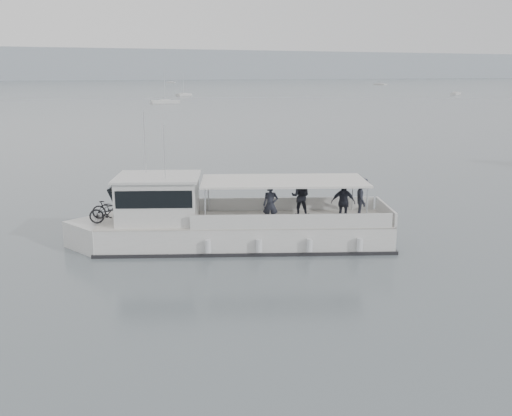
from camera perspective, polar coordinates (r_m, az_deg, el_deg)
name	(u,v)px	position (r m, az deg, el deg)	size (l,w,h in m)	color
ground	(129,286)	(20.68, -12.61, -7.65)	(1400.00, 1400.00, 0.00)	#505B5E
headland	(12,64)	(579.12, -23.23, 13.06)	(1400.00, 90.00, 28.00)	#939EA8
tour_boat	(217,224)	(24.62, -3.93, -1.56)	(13.77, 7.59, 5.89)	silver
moored_fleet	(189,91)	(221.44, -6.70, 11.56)	(381.34, 328.64, 10.03)	silver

